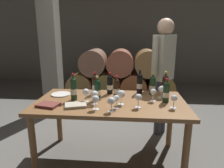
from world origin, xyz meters
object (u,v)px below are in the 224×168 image
Objects in this scene: wine_glass_1 at (96,100)px; sommelier_presenting at (163,67)px; wine_bottle_6 at (74,89)px; wine_bottle_1 at (97,90)px; wine_glass_0 at (161,90)px; wine_glass_8 at (153,92)px; wine_glass_2 at (86,92)px; wine_bottle_4 at (110,85)px; leather_ledger at (48,105)px; wine_glass_3 at (116,99)px; wine_bottle_3 at (166,92)px; wine_bottle_0 at (140,83)px; wine_bottle_8 at (153,85)px; wine_glass_4 at (111,101)px; tasting_notebook at (76,105)px; dining_table at (111,108)px; wine_bottle_7 at (165,85)px; wine_bottle_5 at (117,88)px; wine_glass_7 at (94,95)px; wine_glass_6 at (138,98)px; wine_glass_5 at (174,99)px; serving_plate at (61,94)px; wine_glass_9 at (121,94)px; wine_bottle_2 at (95,85)px.

sommelier_presenting reaches higher than wine_glass_1.
wine_bottle_6 is 0.41m from wine_glass_1.
wine_glass_0 is (0.74, 0.13, -0.02)m from wine_bottle_1.
wine_glass_2 is at bearing -173.90° from wine_glass_8.
leather_ledger is (-0.61, -0.51, -0.11)m from wine_bottle_4.
wine_glass_3 is 0.48m from wine_glass_8.
wine_bottle_3 is 0.80m from wine_glass_1.
wine_glass_8 is (0.64, 0.01, -0.02)m from wine_bottle_1.
wine_bottle_0 is at bearing -130.55° from sommelier_presenting.
wine_glass_4 is (-0.46, -0.62, -0.01)m from wine_bottle_8.
dining_table is at bearing 14.08° from tasting_notebook.
wine_glass_4 is 0.57m from wine_glass_8.
wine_bottle_1 is 0.28m from wine_bottle_4.
wine_bottle_7 is at bearing 15.07° from wine_bottle_6.
wine_glass_7 is (-0.23, -0.25, -0.01)m from wine_bottle_5.
wine_bottle_1 reaches higher than leather_ledger.
wine_glass_6 is at bearing -30.86° from dining_table.
wine_bottle_8 is at bearing 17.64° from wine_bottle_6.
wine_bottle_8 is at bearing 109.69° from wine_glass_5.
wine_glass_3 is 0.93× the size of wine_glass_7.
sommelier_presenting is (0.04, 0.45, 0.15)m from wine_bottle_7.
wine_bottle_3 is (0.62, 0.02, 0.21)m from dining_table.
wine_bottle_8 is 1.14× the size of serving_plate.
wine_glass_0 is at bearing 8.43° from wine_bottle_6.
wine_glass_1 is 1.04× the size of wine_glass_3.
wine_glass_9 is at bearing -11.35° from wine_bottle_6.
wine_glass_4 is at bearing -31.98° from tasting_notebook.
wine_bottle_8 reaches higher than wine_glass_0.
wine_glass_4 is (-0.58, -0.34, -0.01)m from wine_bottle_3.
wine_glass_2 is (0.15, -0.05, -0.03)m from wine_bottle_6.
wine_glass_0 is at bearing 31.14° from wine_glass_1.
wine_glass_2 reaches higher than leather_ledger.
dining_table is at bearing -135.34° from wine_bottle_0.
wine_bottle_4 is 0.48m from wine_bottle_6.
wine_glass_9 is (0.55, -0.11, -0.02)m from wine_bottle_6.
wine_bottle_1 is at bearing 168.38° from dining_table.
wine_glass_4 is at bearing -115.02° from wine_bottle_0.
wine_bottle_1 is at bearing 154.99° from wine_glass_6.
wine_bottle_2 is 0.32m from wine_bottle_6.
wine_bottle_4 is 1.85× the size of wine_glass_4.
wine_bottle_1 is 1.04× the size of wine_bottle_5.
serving_plate is at bearing 178.85° from wine_glass_0.
wine_bottle_5 is at bearing 65.29° from wine_glass_1.
dining_table is 0.36m from wine_bottle_4.
wine_bottle_1 is at bearing -179.35° from wine_glass_8.
sommelier_presenting is at bearing 32.34° from wine_bottle_4.
wine_glass_6 is at bearing -51.68° from wine_bottle_5.
wine_glass_1 is 0.30m from wine_glass_9.
wine_bottle_3 is at bearing 24.31° from wine_glass_3.
wine_bottle_2 reaches higher than wine_glass_6.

